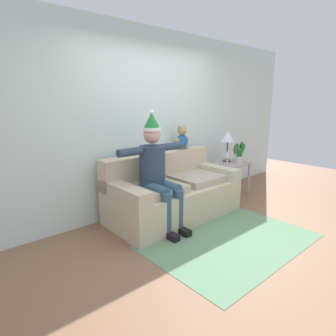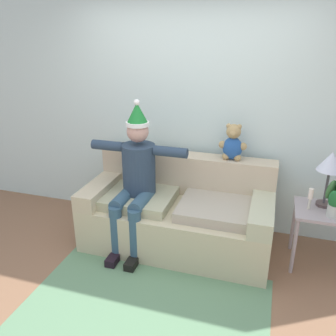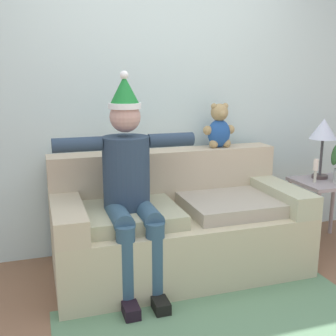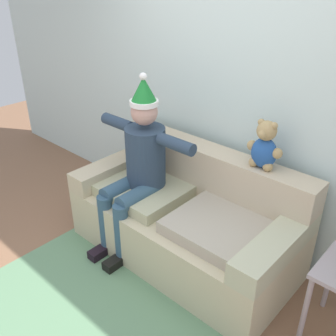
# 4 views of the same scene
# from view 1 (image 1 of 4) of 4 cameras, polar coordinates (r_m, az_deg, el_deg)

# --- Properties ---
(ground_plane) EXTENTS (10.00, 10.00, 0.00)m
(ground_plane) POSITION_cam_1_polar(r_m,az_deg,el_deg) (3.69, 11.57, -13.72)
(ground_plane) COLOR #855E44
(back_wall) EXTENTS (7.00, 0.10, 2.70)m
(back_wall) POSITION_cam_1_polar(r_m,az_deg,el_deg) (4.40, -4.01, 9.23)
(back_wall) COLOR silver
(back_wall) RESTS_ON ground_plane
(couch) EXTENTS (1.92, 0.94, 0.91)m
(couch) POSITION_cam_1_polar(r_m,az_deg,el_deg) (4.18, 0.78, -4.93)
(couch) COLOR #BFB491
(couch) RESTS_ON ground_plane
(person_seated) EXTENTS (1.02, 0.77, 1.55)m
(person_seated) POSITION_cam_1_polar(r_m,az_deg,el_deg) (3.67, -2.22, -0.36)
(person_seated) COLOR #283A4F
(person_seated) RESTS_ON ground_plane
(teddy_bear) EXTENTS (0.29, 0.17, 0.38)m
(teddy_bear) POSITION_cam_1_polar(r_m,az_deg,el_deg) (4.55, 2.86, 5.91)
(teddy_bear) COLOR #235099
(teddy_bear) RESTS_ON couch
(side_table) EXTENTS (0.55, 0.47, 0.60)m
(side_table) POSITION_cam_1_polar(r_m,az_deg,el_deg) (5.16, 12.54, 0.06)
(side_table) COLOR #A2959A
(side_table) RESTS_ON ground_plane
(table_lamp) EXTENTS (0.24, 0.24, 0.54)m
(table_lamp) POSITION_cam_1_polar(r_m,az_deg,el_deg) (5.11, 11.86, 5.89)
(table_lamp) COLOR #503F3E
(table_lamp) RESTS_ON side_table
(potted_plant) EXTENTS (0.24, 0.25, 0.39)m
(potted_plant) POSITION_cam_1_polar(r_m,az_deg,el_deg) (5.09, 14.01, 3.08)
(potted_plant) COLOR #B1B8B2
(potted_plant) RESTS_ON side_table
(candle_tall) EXTENTS (0.04, 0.04, 0.21)m
(candle_tall) POSITION_cam_1_polar(r_m,az_deg,el_deg) (4.98, 11.79, 2.33)
(candle_tall) COLOR beige
(candle_tall) RESTS_ON side_table
(area_rug) EXTENTS (2.03, 1.37, 0.01)m
(area_rug) POSITION_cam_1_polar(r_m,az_deg,el_deg) (3.65, 12.48, -14.00)
(area_rug) COLOR #5F8863
(area_rug) RESTS_ON ground_plane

